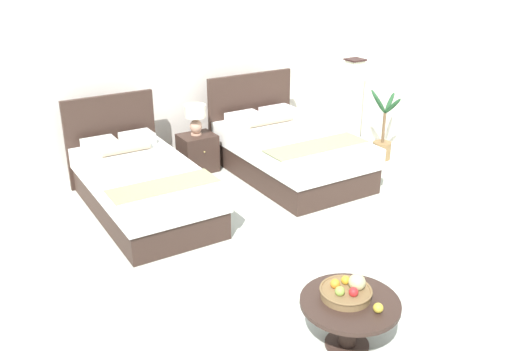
{
  "coord_description": "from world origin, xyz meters",
  "views": [
    {
      "loc": [
        -3.02,
        -4.15,
        2.93
      ],
      "look_at": [
        -0.17,
        0.45,
        0.65
      ],
      "focal_mm": 39.01,
      "sensor_mm": 36.0,
      "label": 1
    }
  ],
  "objects_px": {
    "potted_palm": "(382,139)",
    "table_lamp": "(195,116)",
    "fruit_bowl": "(347,291)",
    "bed_near_corner": "(288,152)",
    "floor_lamp_corner": "(352,102)",
    "coffee_table": "(349,312)",
    "loose_apple": "(378,308)",
    "bed_near_window": "(142,185)",
    "nightstand": "(198,153)"
  },
  "relations": [
    {
      "from": "nightstand",
      "to": "loose_apple",
      "type": "xyz_separation_m",
      "value": [
        -0.55,
        -4.11,
        0.2
      ]
    },
    {
      "from": "bed_near_window",
      "to": "bed_near_corner",
      "type": "xyz_separation_m",
      "value": [
        2.08,
        -0.0,
        0.01
      ]
    },
    {
      "from": "table_lamp",
      "to": "coffee_table",
      "type": "xyz_separation_m",
      "value": [
        -0.63,
        -3.91,
        -0.47
      ]
    },
    {
      "from": "loose_apple",
      "to": "potted_palm",
      "type": "distance_m",
      "value": 4.34
    },
    {
      "from": "coffee_table",
      "to": "fruit_bowl",
      "type": "bearing_deg",
      "value": 80.16
    },
    {
      "from": "coffee_table",
      "to": "fruit_bowl",
      "type": "distance_m",
      "value": 0.17
    },
    {
      "from": "loose_apple",
      "to": "fruit_bowl",
      "type": "bearing_deg",
      "value": 104.7
    },
    {
      "from": "table_lamp",
      "to": "loose_apple",
      "type": "relative_size",
      "value": 5.46
    },
    {
      "from": "bed_near_corner",
      "to": "coffee_table",
      "type": "xyz_separation_m",
      "value": [
        -1.6,
        -3.11,
        -0.01
      ]
    },
    {
      "from": "nightstand",
      "to": "potted_palm",
      "type": "xyz_separation_m",
      "value": [
        2.47,
        -1.0,
        0.04
      ]
    },
    {
      "from": "loose_apple",
      "to": "potted_palm",
      "type": "xyz_separation_m",
      "value": [
        3.02,
        3.1,
        -0.16
      ]
    },
    {
      "from": "bed_near_corner",
      "to": "coffee_table",
      "type": "bearing_deg",
      "value": -117.21
    },
    {
      "from": "loose_apple",
      "to": "floor_lamp_corner",
      "type": "bearing_deg",
      "value": 51.4
    },
    {
      "from": "bed_near_window",
      "to": "coffee_table",
      "type": "distance_m",
      "value": 3.15
    },
    {
      "from": "table_lamp",
      "to": "potted_palm",
      "type": "height_order",
      "value": "potted_palm"
    },
    {
      "from": "bed_near_corner",
      "to": "floor_lamp_corner",
      "type": "xyz_separation_m",
      "value": [
        1.59,
        0.57,
        0.33
      ]
    },
    {
      "from": "bed_near_corner",
      "to": "coffee_table",
      "type": "distance_m",
      "value": 3.5
    },
    {
      "from": "floor_lamp_corner",
      "to": "potted_palm",
      "type": "bearing_deg",
      "value": -96.45
    },
    {
      "from": "coffee_table",
      "to": "floor_lamp_corner",
      "type": "xyz_separation_m",
      "value": [
        3.19,
        3.68,
        0.34
      ]
    },
    {
      "from": "loose_apple",
      "to": "table_lamp",
      "type": "bearing_deg",
      "value": 82.42
    },
    {
      "from": "bed_near_corner",
      "to": "nightstand",
      "type": "height_order",
      "value": "bed_near_corner"
    },
    {
      "from": "bed_near_window",
      "to": "loose_apple",
      "type": "xyz_separation_m",
      "value": [
        0.56,
        -3.33,
        0.14
      ]
    },
    {
      "from": "nightstand",
      "to": "fruit_bowl",
      "type": "relative_size",
      "value": 1.28
    },
    {
      "from": "table_lamp",
      "to": "coffee_table",
      "type": "height_order",
      "value": "table_lamp"
    },
    {
      "from": "nightstand",
      "to": "table_lamp",
      "type": "xyz_separation_m",
      "value": [
        0.0,
        0.02,
        0.52
      ]
    },
    {
      "from": "bed_near_corner",
      "to": "potted_palm",
      "type": "height_order",
      "value": "bed_near_corner"
    },
    {
      "from": "coffee_table",
      "to": "potted_palm",
      "type": "bearing_deg",
      "value": 42.96
    },
    {
      "from": "table_lamp",
      "to": "potted_palm",
      "type": "bearing_deg",
      "value": -22.46
    },
    {
      "from": "bed_near_window",
      "to": "bed_near_corner",
      "type": "height_order",
      "value": "bed_near_corner"
    },
    {
      "from": "coffee_table",
      "to": "loose_apple",
      "type": "xyz_separation_m",
      "value": [
        0.08,
        -0.21,
        0.14
      ]
    },
    {
      "from": "table_lamp",
      "to": "floor_lamp_corner",
      "type": "xyz_separation_m",
      "value": [
        2.56,
        -0.23,
        -0.13
      ]
    },
    {
      "from": "floor_lamp_corner",
      "to": "fruit_bowl",
      "type": "bearing_deg",
      "value": -131.24
    },
    {
      "from": "nightstand",
      "to": "coffee_table",
      "type": "bearing_deg",
      "value": -99.18
    },
    {
      "from": "bed_near_corner",
      "to": "floor_lamp_corner",
      "type": "bearing_deg",
      "value": 19.73
    },
    {
      "from": "coffee_table",
      "to": "loose_apple",
      "type": "height_order",
      "value": "loose_apple"
    },
    {
      "from": "nightstand",
      "to": "bed_near_window",
      "type": "bearing_deg",
      "value": -144.93
    },
    {
      "from": "nightstand",
      "to": "potted_palm",
      "type": "height_order",
      "value": "potted_palm"
    },
    {
      "from": "table_lamp",
      "to": "fruit_bowl",
      "type": "bearing_deg",
      "value": -99.13
    },
    {
      "from": "fruit_bowl",
      "to": "floor_lamp_corner",
      "type": "height_order",
      "value": "floor_lamp_corner"
    },
    {
      "from": "loose_apple",
      "to": "floor_lamp_corner",
      "type": "xyz_separation_m",
      "value": [
        3.11,
        3.9,
        0.2
      ]
    },
    {
      "from": "fruit_bowl",
      "to": "floor_lamp_corner",
      "type": "xyz_separation_m",
      "value": [
        3.18,
        3.63,
        0.18
      ]
    },
    {
      "from": "table_lamp",
      "to": "potted_palm",
      "type": "distance_m",
      "value": 2.72
    },
    {
      "from": "potted_palm",
      "to": "fruit_bowl",
      "type": "bearing_deg",
      "value": -137.49
    },
    {
      "from": "bed_near_window",
      "to": "nightstand",
      "type": "bearing_deg",
      "value": 35.07
    },
    {
      "from": "bed_near_corner",
      "to": "loose_apple",
      "type": "height_order",
      "value": "bed_near_corner"
    },
    {
      "from": "bed_near_corner",
      "to": "table_lamp",
      "type": "distance_m",
      "value": 1.34
    },
    {
      "from": "fruit_bowl",
      "to": "table_lamp",
      "type": "bearing_deg",
      "value": 80.87
    },
    {
      "from": "table_lamp",
      "to": "fruit_bowl",
      "type": "xyz_separation_m",
      "value": [
        -0.62,
        -3.86,
        -0.31
      ]
    },
    {
      "from": "potted_palm",
      "to": "table_lamp",
      "type": "bearing_deg",
      "value": 157.54
    },
    {
      "from": "table_lamp",
      "to": "floor_lamp_corner",
      "type": "distance_m",
      "value": 2.58
    }
  ]
}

